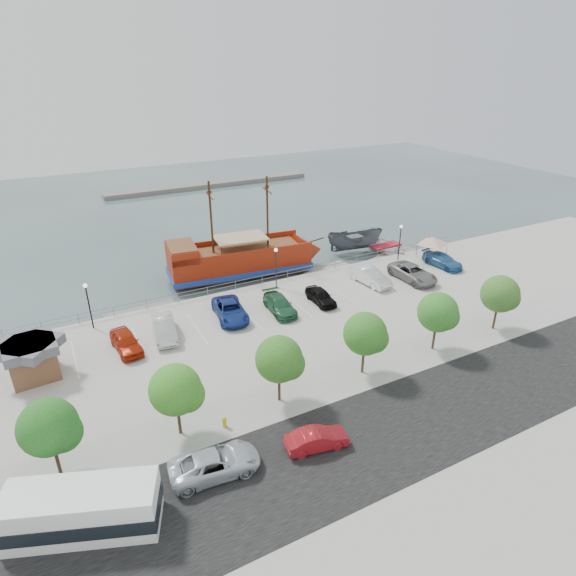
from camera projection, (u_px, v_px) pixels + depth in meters
name	position (u px, v px, depth m)	size (l,w,h in m)	color
ground	(307.00, 323.00, 45.13)	(160.00, 160.00, 0.00)	#3B4B4B
land_slab	(486.00, 474.00, 28.19)	(100.00, 58.00, 1.20)	#AEA99F
street	(427.00, 415.00, 31.92)	(100.00, 8.00, 0.04)	black
sidewalk	(373.00, 369.00, 36.71)	(100.00, 4.00, 0.05)	gray
seawall_railing	(271.00, 278.00, 50.70)	(50.00, 0.06, 1.00)	slate
far_shore	(211.00, 184.00, 93.07)	(40.00, 3.00, 0.80)	slate
pirate_ship	(251.00, 258.00, 54.56)	(18.55, 6.83, 11.57)	maroon
patrol_boat	(355.00, 243.00, 60.84)	(2.68, 7.12, 2.76)	#4B5159
speedboat	(385.00, 249.00, 60.82)	(4.77, 6.68, 1.38)	silver
dock_west	(141.00, 311.00, 46.74)	(6.86, 1.96, 0.39)	gray
dock_mid	(326.00, 271.00, 55.65)	(6.57, 1.88, 0.38)	gray
dock_east	(392.00, 256.00, 59.70)	(7.81, 2.23, 0.45)	gray
shed	(32.00, 358.00, 35.24)	(3.84, 3.84, 2.93)	brown
canopy_tent	(433.00, 237.00, 55.17)	(5.09, 5.09, 3.32)	slate
street_van	(215.00, 463.00, 27.20)	(2.40, 5.20, 1.44)	silver
street_sedan	(317.00, 439.00, 29.03)	(1.36, 3.89, 1.28)	#AE1820
shuttle_bus	(82.00, 511.00, 23.68)	(7.89, 5.12, 2.62)	white
fire_hydrant	(225.00, 422.00, 30.70)	(0.29, 0.29, 0.83)	gold
lamp_post_left	(88.00, 298.00, 41.05)	(0.36, 0.36, 4.28)	black
lamp_post_mid	(276.00, 261.00, 48.62)	(0.36, 0.36, 4.28)	black
lamp_post_right	(400.00, 236.00, 55.35)	(0.36, 0.36, 4.28)	black
tree_a	(52.00, 428.00, 26.05)	(3.30, 3.20, 5.00)	#473321
tree_b	(178.00, 391.00, 28.99)	(3.30, 3.20, 5.00)	#473321
tree_c	(281.00, 360.00, 31.93)	(3.30, 3.20, 5.00)	#473321
tree_d	(367.00, 335.00, 34.88)	(3.30, 3.20, 5.00)	#473321
tree_e	(440.00, 313.00, 37.82)	(3.30, 3.20, 5.00)	#473321
tree_f	(502.00, 295.00, 40.76)	(3.30, 3.20, 5.00)	#473321
parked_car_a	(126.00, 342.00, 38.77)	(1.81, 4.49, 1.53)	#B0250B
parked_car_b	(164.00, 328.00, 40.66)	(1.73, 4.95, 1.63)	silver
parked_car_c	(230.00, 310.00, 43.64)	(2.53, 5.49, 1.53)	navy
parked_car_d	(280.00, 305.00, 44.73)	(2.01, 4.93, 1.43)	#27603C
parked_car_e	(321.00, 296.00, 46.37)	(1.66, 4.12, 1.40)	black
parked_car_f	(370.00, 276.00, 50.30)	(1.77, 5.07, 1.67)	white
parked_car_g	(413.00, 273.00, 51.15)	(2.68, 5.82, 1.62)	gray
parked_car_h	(443.00, 260.00, 54.55)	(2.03, 4.99, 1.45)	#2C639B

